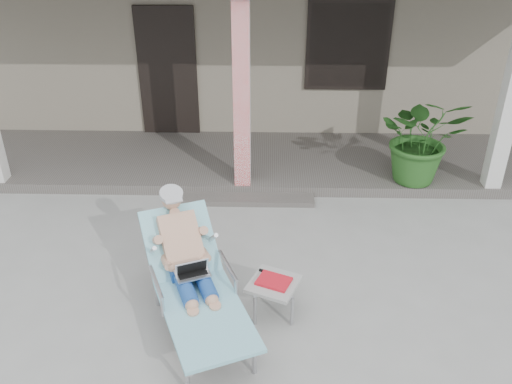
{
  "coord_description": "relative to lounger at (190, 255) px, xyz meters",
  "views": [
    {
      "loc": [
        0.35,
        -4.67,
        3.77
      ],
      "look_at": [
        0.22,
        0.6,
        0.85
      ],
      "focal_mm": 38.0,
      "sensor_mm": 36.0,
      "label": 1
    }
  ],
  "objects": [
    {
      "name": "ground",
      "position": [
        0.38,
        0.48,
        -0.76
      ],
      "size": [
        60.0,
        60.0,
        0.0
      ],
      "primitive_type": "plane",
      "color": "#9E9E99",
      "rests_on": "ground"
    },
    {
      "name": "porch_deck",
      "position": [
        0.38,
        3.48,
        -0.68
      ],
      "size": [
        10.0,
        2.0,
        0.15
      ],
      "primitive_type": "cube",
      "color": "#605B56",
      "rests_on": "ground"
    },
    {
      "name": "house",
      "position": [
        0.38,
        6.98,
        0.91
      ],
      "size": [
        10.4,
        5.4,
        3.3
      ],
      "color": "gray",
      "rests_on": "ground"
    },
    {
      "name": "side_table",
      "position": [
        0.8,
        0.08,
        -0.41
      ],
      "size": [
        0.6,
        0.6,
        0.41
      ],
      "rotation": [
        0.0,
        0.0,
        -0.4
      ],
      "color": "#A5A5A1",
      "rests_on": "ground"
    },
    {
      "name": "lounger",
      "position": [
        0.0,
        0.0,
        0.0
      ],
      "size": [
        1.35,
        1.95,
        1.23
      ],
      "rotation": [
        0.0,
        0.0,
        0.39
      ],
      "color": "#B7B7BC",
      "rests_on": "ground"
    },
    {
      "name": "potted_palm",
      "position": [
        2.86,
        2.76,
        0.05
      ],
      "size": [
        1.3,
        1.16,
        1.31
      ],
      "primitive_type": "imported",
      "rotation": [
        0.0,
        0.0,
        -0.13
      ],
      "color": "#26591E",
      "rests_on": "porch_deck"
    },
    {
      "name": "porch_step",
      "position": [
        0.38,
        2.33,
        -0.72
      ],
      "size": [
        2.0,
        0.3,
        0.07
      ],
      "primitive_type": "cube",
      "color": "#605B56",
      "rests_on": "ground"
    }
  ]
}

